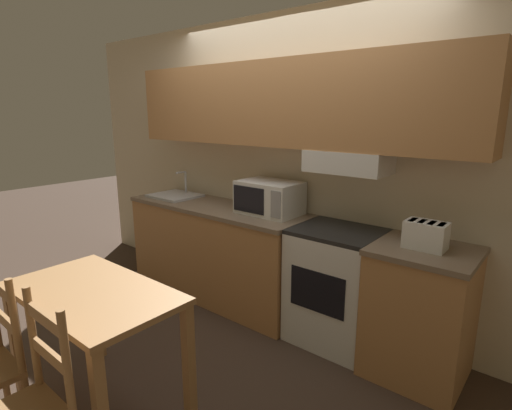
# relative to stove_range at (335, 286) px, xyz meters

# --- Properties ---
(ground_plane) EXTENTS (16.00, 16.00, 0.00)m
(ground_plane) POSITION_rel_stove_range_xyz_m (-0.61, 0.27, -0.45)
(ground_plane) COLOR #3D2D23
(wall_back) EXTENTS (5.51, 0.38, 2.55)m
(wall_back) POSITION_rel_stove_range_xyz_m (-0.60, 0.20, 1.08)
(wall_back) COLOR beige
(wall_back) RESTS_ON ground_plane
(lower_counter_main) EXTENTS (1.86, 0.59, 0.90)m
(lower_counter_main) POSITION_rel_stove_range_xyz_m (-1.25, -0.01, 0.00)
(lower_counter_main) COLOR #B27A47
(lower_counter_main) RESTS_ON ground_plane
(lower_counter_right_stub) EXTENTS (0.63, 0.59, 0.90)m
(lower_counter_right_stub) POSITION_rel_stove_range_xyz_m (0.63, -0.01, 0.00)
(lower_counter_right_stub) COLOR #B27A47
(lower_counter_right_stub) RESTS_ON ground_plane
(stove_range) EXTENTS (0.62, 0.55, 0.90)m
(stove_range) POSITION_rel_stove_range_xyz_m (0.00, 0.00, 0.00)
(stove_range) COLOR silver
(stove_range) RESTS_ON ground_plane
(microwave) EXTENTS (0.52, 0.36, 0.28)m
(microwave) POSITION_rel_stove_range_xyz_m (-0.68, 0.06, 0.59)
(microwave) COLOR silver
(microwave) RESTS_ON lower_counter_main
(toaster) EXTENTS (0.26, 0.17, 0.18)m
(toaster) POSITION_rel_stove_range_xyz_m (0.63, -0.02, 0.54)
(toaster) COLOR silver
(toaster) RESTS_ON lower_counter_right_stub
(sink_basin) EXTENTS (0.46, 0.40, 0.25)m
(sink_basin) POSITION_rel_stove_range_xyz_m (-1.84, -0.01, 0.47)
(sink_basin) COLOR #B7BABF
(sink_basin) RESTS_ON lower_counter_main
(dining_table) EXTENTS (1.06, 0.61, 0.77)m
(dining_table) POSITION_rel_stove_range_xyz_m (-0.72, -1.54, 0.19)
(dining_table) COLOR #9E7042
(dining_table) RESTS_ON ground_plane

